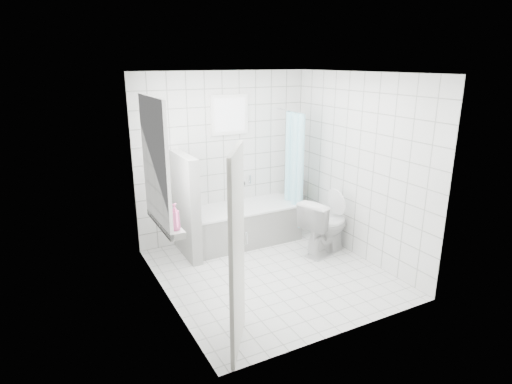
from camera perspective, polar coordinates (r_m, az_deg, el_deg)
ground at (r=5.86m, az=1.98°, el=-10.72°), size 3.00×3.00×0.00m
ceiling at (r=5.18m, az=2.28°, el=15.63°), size 3.00×3.00×0.00m
wall_back at (r=6.68m, az=-4.32°, el=4.66°), size 2.80×0.02×2.60m
wall_front at (r=4.21m, az=12.37°, el=-3.21°), size 2.80×0.02×2.60m
wall_left at (r=4.86m, az=-12.35°, el=-0.45°), size 0.02×3.00×2.60m
wall_right at (r=6.17m, az=13.48°, el=3.21°), size 0.02×3.00×2.60m
window_left at (r=5.07m, az=-13.01°, el=3.76°), size 0.01×0.90×1.40m
window_back at (r=6.57m, az=-3.48°, el=10.23°), size 0.50×0.01×0.50m
window_sill at (r=5.30m, az=-12.01°, el=-3.99°), size 0.18×1.02×0.08m
door at (r=4.07m, az=-2.54°, el=-8.07°), size 0.47×0.69×2.00m
bathtub at (r=6.70m, az=-1.72°, el=-4.28°), size 1.73×0.77×0.58m
partition_wall at (r=6.17m, az=-9.34°, el=-1.87°), size 0.15×0.85×1.50m
tiled_ledge at (r=7.42m, az=5.02°, el=-2.30°), size 0.40×0.24×0.55m
toilet at (r=6.36m, az=9.24°, el=-4.47°), size 0.93×0.70×0.84m
curtain_rod at (r=6.66m, az=4.60°, el=10.73°), size 0.02×0.80×0.02m
shower_curtain at (r=6.71m, az=5.02°, el=2.95°), size 0.14×0.48×1.78m
tub_faucet at (r=6.85m, az=-2.25°, el=1.14°), size 0.18×0.06×0.06m
sill_bottles at (r=5.16m, az=-11.75°, el=-2.50°), size 0.14×0.79×0.32m
ledge_bottles at (r=7.27m, az=5.49°, el=0.51°), size 0.17×0.17×0.25m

